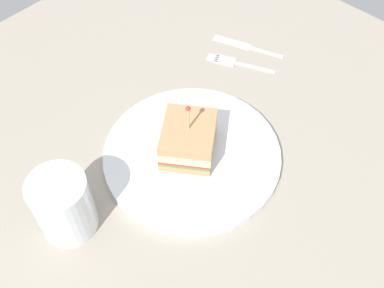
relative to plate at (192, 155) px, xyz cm
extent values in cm
cube|color=#9E9384|center=(0.00, 0.00, -1.65)|extent=(96.36, 96.36, 2.00)
cylinder|color=white|center=(0.00, 0.00, 0.00)|extent=(26.02, 26.02, 1.30)
cube|color=tan|center=(0.69, 0.33, 1.28)|extent=(10.93, 11.27, 1.27)
cube|color=#478438|center=(0.69, 0.33, 2.12)|extent=(10.93, 11.27, 0.40)
cube|color=red|center=(0.69, 0.33, 2.57)|extent=(10.93, 11.27, 0.50)
cube|color=#EFE093|center=(0.69, 0.33, 3.56)|extent=(10.93, 11.27, 1.48)
cube|color=tan|center=(0.69, 0.33, 4.93)|extent=(10.93, 11.27, 1.27)
cylinder|color=tan|center=(0.69, 0.33, 7.32)|extent=(0.30, 0.30, 4.78)
sphere|color=red|center=(0.69, 0.33, 9.71)|extent=(0.70, 0.70, 0.70)
cylinder|color=gold|center=(4.51, 18.98, 3.30)|extent=(6.55, 6.55, 7.91)
cylinder|color=white|center=(4.51, 18.98, 4.10)|extent=(7.45, 7.45, 9.49)
cube|color=silver|center=(5.04, -21.49, -0.47)|extent=(6.84, 3.46, 0.35)
cube|color=silver|center=(9.99, -19.31, -0.47)|extent=(4.18, 3.47, 0.35)
cube|color=silver|center=(12.30, -19.10, -0.47)|extent=(1.90, 0.97, 0.35)
cube|color=silver|center=(12.10, -18.64, -0.47)|extent=(1.90, 0.97, 0.35)
cube|color=silver|center=(11.90, -18.19, -0.47)|extent=(1.90, 0.97, 0.35)
cube|color=silver|center=(11.70, -17.73, -0.47)|extent=(1.90, 0.97, 0.35)
cube|color=silver|center=(6.76, -25.68, -0.47)|extent=(7.65, 3.05, 0.35)
cube|color=silver|center=(12.20, -23.87, -0.47)|extent=(7.12, 3.63, 0.24)
camera|label=1|loc=(-27.58, 29.77, 55.49)|focal=43.77mm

